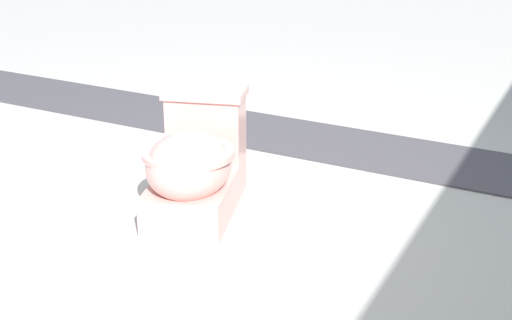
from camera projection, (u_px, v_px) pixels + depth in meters
name	position (u px, v px, depth m)	size (l,w,h in m)	color
ground_plane	(222.00, 222.00, 3.08)	(14.00, 14.00, 0.00)	#A8A59E
gravel_strip	(408.00, 157.00, 3.77)	(0.56, 8.00, 0.01)	#423F44
toilet	(195.00, 165.00, 3.11)	(0.71, 0.54, 0.52)	#E09E93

